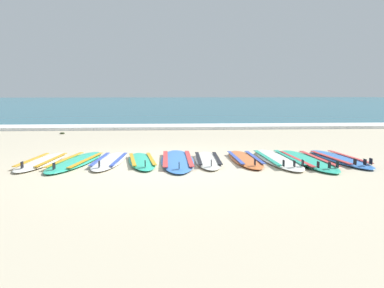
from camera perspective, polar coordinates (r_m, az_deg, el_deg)
name	(u,v)px	position (r m, az deg, el deg)	size (l,w,h in m)	color
ground_plane	(172,166)	(7.20, -2.89, -3.27)	(80.00, 80.00, 0.00)	#C1B599
sea	(167,103)	(43.73, -3.61, 6.03)	(80.00, 60.00, 0.10)	#23667A
wave_foam_strip	(169,127)	(14.44, -3.32, 2.51)	(80.00, 1.33, 0.11)	white
surfboard_0	(42,161)	(8.02, -20.93, -2.37)	(0.73, 2.14, 0.18)	silver
surfboard_1	(76,161)	(7.81, -16.50, -2.44)	(0.98, 2.40, 0.18)	#2DB793
surfboard_2	(110,161)	(7.72, -11.89, -2.40)	(0.66, 2.09, 0.18)	white
surfboard_3	(142,161)	(7.61, -7.28, -2.44)	(0.76, 2.02, 0.18)	#2DB793
surfboard_4	(177,160)	(7.62, -2.15, -2.36)	(0.65, 2.56, 0.18)	#3875CC
surfboard_5	(208,160)	(7.65, 2.31, -2.33)	(0.56, 2.03, 0.18)	silver
surfboard_6	(245,159)	(7.82, 7.69, -2.17)	(0.56, 2.12, 0.18)	orange
surfboard_7	(277,159)	(7.93, 12.30, -2.14)	(0.67, 2.50, 0.18)	silver
surfboard_8	(307,160)	(7.94, 16.32, -2.27)	(0.72, 2.52, 0.18)	#2DB793
surfboard_9	(339,159)	(8.31, 20.59, -2.01)	(0.75, 2.26, 0.18)	#3875CC
seaweed_clump_near_shoreline	(62,133)	(13.15, -18.33, 1.50)	(0.16, 0.13, 0.06)	#2D381E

